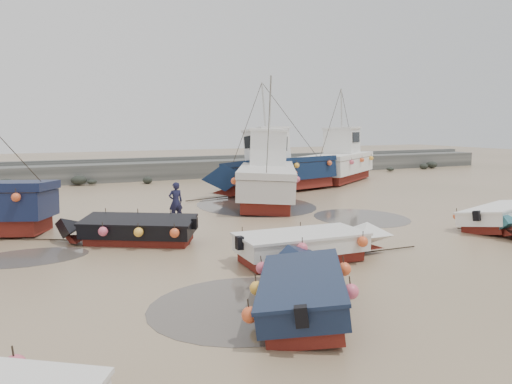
% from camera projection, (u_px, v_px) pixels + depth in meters
% --- Properties ---
extents(ground, '(120.00, 120.00, 0.00)m').
position_uv_depth(ground, '(325.00, 250.00, 15.43)').
color(ground, tan).
rests_on(ground, ground).
extents(seawall, '(60.00, 4.92, 1.50)m').
position_uv_depth(seawall, '(153.00, 170.00, 35.04)').
color(seawall, '#61615D').
rests_on(seawall, ground).
extents(puddle_a, '(4.38, 4.38, 0.01)m').
position_uv_depth(puddle_a, '(249.00, 306.00, 10.69)').
color(puddle_a, '#4E4740').
rests_on(puddle_a, ground).
extents(puddle_b, '(3.78, 3.78, 0.01)m').
position_uv_depth(puddle_b, '(361.00, 218.00, 20.77)').
color(puddle_b, '#4E4740').
rests_on(puddle_b, ground).
extents(puddle_c, '(3.43, 3.43, 0.01)m').
position_uv_depth(puddle_c, '(28.00, 258.00, 14.57)').
color(puddle_c, '#4E4740').
rests_on(puddle_c, ground).
extents(puddle_d, '(5.51, 5.51, 0.01)m').
position_uv_depth(puddle_d, '(255.00, 205.00, 23.94)').
color(puddle_d, '#4E4740').
rests_on(puddle_d, ground).
extents(dinghy_1, '(3.77, 5.57, 1.43)m').
position_uv_depth(dinghy_1, '(305.00, 283.00, 10.53)').
color(dinghy_1, maroon).
rests_on(dinghy_1, ground).
extents(dinghy_3, '(6.52, 3.14, 1.43)m').
position_uv_depth(dinghy_3, '(507.00, 212.00, 19.02)').
color(dinghy_3, maroon).
rests_on(dinghy_3, ground).
extents(dinghy_4, '(5.41, 3.69, 1.43)m').
position_uv_depth(dinghy_4, '(128.00, 226.00, 16.31)').
color(dinghy_4, maroon).
rests_on(dinghy_4, ground).
extents(dinghy_5, '(5.99, 2.30, 1.43)m').
position_uv_depth(dinghy_5, '(313.00, 242.00, 14.22)').
color(dinghy_5, maroon).
rests_on(dinghy_5, ground).
extents(cabin_boat_1, '(6.25, 9.98, 6.22)m').
position_uv_depth(cabin_boat_1, '(267.00, 176.00, 24.80)').
color(cabin_boat_1, maroon).
rests_on(cabin_boat_1, ground).
extents(cabin_boat_2, '(10.00, 4.33, 6.22)m').
position_uv_depth(cabin_boat_2, '(275.00, 169.00, 28.38)').
color(cabin_boat_2, maroon).
rests_on(cabin_boat_2, ground).
extents(cabin_boat_3, '(8.95, 6.95, 6.22)m').
position_uv_depth(cabin_boat_3, '(342.00, 161.00, 34.17)').
color(cabin_boat_3, maroon).
rests_on(cabin_boat_3, ground).
extents(person, '(0.59, 0.40, 1.58)m').
position_uv_depth(person, '(176.00, 221.00, 20.01)').
color(person, '#161731').
rests_on(person, ground).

